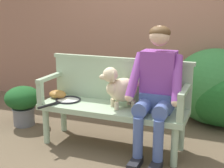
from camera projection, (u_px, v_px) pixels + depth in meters
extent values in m
plane|color=brown|center=(112.00, 146.00, 3.47)|extent=(40.00, 40.00, 0.00)
cube|color=#936651|center=(151.00, 17.00, 4.50)|extent=(8.00, 0.30, 2.72)
ellipsoid|color=#337538|center=(215.00, 87.00, 4.00)|extent=(1.09, 0.81, 1.00)
cube|color=#9EB793|center=(112.00, 109.00, 3.36)|extent=(1.61, 0.50, 0.06)
cylinder|color=#9EB793|center=(46.00, 126.00, 3.50)|extent=(0.07, 0.07, 0.40)
cylinder|color=#9EB793|center=(174.00, 147.00, 2.98)|extent=(0.07, 0.07, 0.40)
cylinder|color=#9EB793|center=(64.00, 115.00, 3.85)|extent=(0.07, 0.07, 0.40)
cylinder|color=#9EB793|center=(181.00, 132.00, 3.33)|extent=(0.07, 0.07, 0.40)
cube|color=#9EB793|center=(119.00, 81.00, 3.50)|extent=(1.61, 0.05, 0.46)
cube|color=#9EB793|center=(119.00, 59.00, 3.44)|extent=(1.65, 0.06, 0.04)
cube|color=#9EB793|center=(40.00, 94.00, 3.41)|extent=(0.06, 0.06, 0.24)
cube|color=#9EB793|center=(50.00, 77.00, 3.56)|extent=(0.06, 0.50, 0.04)
cube|color=#9EB793|center=(180.00, 111.00, 2.86)|extent=(0.06, 0.06, 0.24)
cube|color=#9EB793|center=(185.00, 90.00, 3.01)|extent=(0.06, 0.50, 0.04)
cube|color=black|center=(135.00, 164.00, 3.00)|extent=(0.10, 0.24, 0.07)
cylinder|color=#475B93|center=(138.00, 137.00, 3.02)|extent=(0.10, 0.10, 0.41)
cylinder|color=#475B93|center=(143.00, 107.00, 3.10)|extent=(0.15, 0.32, 0.15)
cube|color=black|center=(155.00, 168.00, 2.93)|extent=(0.10, 0.24, 0.07)
cylinder|color=#475B93|center=(158.00, 141.00, 2.94)|extent=(0.10, 0.10, 0.41)
cylinder|color=#475B93|center=(163.00, 109.00, 3.02)|extent=(0.15, 0.32, 0.15)
cube|color=#475B93|center=(157.00, 101.00, 3.20)|extent=(0.32, 0.24, 0.20)
cube|color=#843D93|center=(159.00, 76.00, 3.15)|extent=(0.34, 0.22, 0.52)
cylinder|color=#843D93|center=(135.00, 75.00, 3.12)|extent=(0.14, 0.33, 0.45)
sphere|color=#DBB28E|center=(129.00, 97.00, 3.06)|extent=(0.09, 0.09, 0.09)
cylinder|color=#843D93|center=(177.00, 79.00, 2.96)|extent=(0.14, 0.33, 0.45)
sphere|color=#DBB28E|center=(176.00, 102.00, 2.90)|extent=(0.09, 0.09, 0.09)
sphere|color=#DBB28E|center=(160.00, 36.00, 3.04)|extent=(0.20, 0.20, 0.20)
ellipsoid|color=#51381E|center=(160.00, 33.00, 3.04)|extent=(0.21, 0.21, 0.14)
cylinder|color=beige|center=(113.00, 103.00, 3.35)|extent=(0.05, 0.05, 0.08)
cylinder|color=beige|center=(116.00, 106.00, 3.24)|extent=(0.05, 0.05, 0.08)
cylinder|color=beige|center=(129.00, 101.00, 3.41)|extent=(0.05, 0.05, 0.08)
cylinder|color=beige|center=(133.00, 104.00, 3.30)|extent=(0.05, 0.05, 0.08)
ellipsoid|color=beige|center=(123.00, 90.00, 3.29)|extent=(0.38, 0.37, 0.25)
sphere|color=beige|center=(113.00, 89.00, 3.25)|extent=(0.15, 0.15, 0.15)
sphere|color=beige|center=(110.00, 75.00, 3.20)|extent=(0.16, 0.16, 0.16)
ellipsoid|color=beige|center=(104.00, 77.00, 3.18)|extent=(0.11, 0.11, 0.06)
ellipsoid|color=beige|center=(109.00, 74.00, 3.26)|extent=(0.06, 0.06, 0.12)
ellipsoid|color=beige|center=(113.00, 77.00, 3.14)|extent=(0.06, 0.06, 0.12)
sphere|color=beige|center=(136.00, 84.00, 3.32)|extent=(0.07, 0.07, 0.07)
torus|color=black|center=(68.00, 100.00, 3.56)|extent=(0.37, 0.37, 0.02)
cylinder|color=silver|center=(68.00, 100.00, 3.56)|extent=(0.25, 0.25, 0.00)
cube|color=black|center=(57.00, 103.00, 3.43)|extent=(0.06, 0.08, 0.02)
cylinder|color=black|center=(47.00, 106.00, 3.33)|extent=(0.10, 0.22, 0.03)
ellipsoid|color=#9E6B2D|center=(58.00, 94.00, 3.65)|extent=(0.25, 0.22, 0.09)
cylinder|color=slate|center=(24.00, 117.00, 4.06)|extent=(0.27, 0.27, 0.22)
torus|color=slate|center=(23.00, 109.00, 4.03)|extent=(0.29, 0.29, 0.02)
ellipsoid|color=#194C1E|center=(23.00, 98.00, 3.99)|extent=(0.46, 0.46, 0.30)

